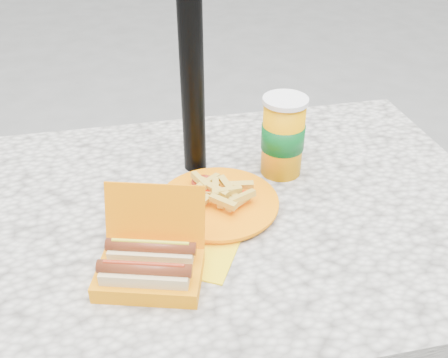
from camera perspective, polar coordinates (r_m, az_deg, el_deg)
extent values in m
cube|color=beige|center=(1.03, -1.79, -4.43)|extent=(1.20, 0.80, 0.05)
cylinder|color=black|center=(1.54, -22.72, -10.64)|extent=(0.07, 0.07, 0.70)
cylinder|color=black|center=(1.62, 14.13, -5.89)|extent=(0.07, 0.07, 0.70)
cylinder|color=black|center=(1.00, -3.96, 18.58)|extent=(0.05, 0.05, 2.20)
cube|color=#FF7E00|center=(0.86, -8.49, -10.77)|extent=(0.20, 0.16, 0.03)
cube|color=#FF7E00|center=(0.87, -7.90, -4.12)|extent=(0.18, 0.09, 0.11)
cube|color=#D5BD81|center=(0.83, -8.95, -11.16)|extent=(0.15, 0.08, 0.04)
cylinder|color=maroon|center=(0.81, -9.09, -10.08)|extent=(0.15, 0.06, 0.02)
cylinder|color=#9A270F|center=(0.81, -9.15, -9.55)|extent=(0.13, 0.04, 0.01)
cube|color=#D5BD81|center=(0.87, -8.24, -8.73)|extent=(0.15, 0.08, 0.04)
cylinder|color=maroon|center=(0.85, -8.36, -7.66)|extent=(0.15, 0.06, 0.02)
cylinder|color=gold|center=(0.84, -8.42, -7.13)|extent=(0.13, 0.04, 0.01)
cube|color=yellow|center=(0.94, -4.09, -6.74)|extent=(0.26, 0.26, 0.00)
cylinder|color=#FF7E00|center=(1.01, -0.69, -2.79)|extent=(0.24, 0.24, 0.01)
cylinder|color=#FF7E00|center=(1.01, -0.69, -2.60)|extent=(0.25, 0.25, 0.01)
cube|color=gold|center=(1.00, 0.99, -1.73)|extent=(0.03, 0.06, 0.01)
cube|color=gold|center=(0.98, 1.62, -2.62)|extent=(0.06, 0.04, 0.01)
cube|color=gold|center=(0.98, 2.12, -2.09)|extent=(0.06, 0.04, 0.01)
cube|color=gold|center=(1.04, -1.97, -0.42)|extent=(0.05, 0.05, 0.02)
cube|color=gold|center=(1.02, -3.09, -1.29)|extent=(0.06, 0.02, 0.02)
cube|color=gold|center=(1.00, -0.60, -1.88)|extent=(0.06, 0.04, 0.01)
cube|color=gold|center=(0.99, 0.38, -1.40)|extent=(0.06, 0.02, 0.01)
cube|color=gold|center=(1.00, -0.87, -1.23)|extent=(0.05, 0.06, 0.01)
cube|color=gold|center=(0.96, -0.11, -2.65)|extent=(0.05, 0.05, 0.01)
cube|color=gold|center=(0.99, 0.07, -2.14)|extent=(0.04, 0.06, 0.01)
cube|color=gold|center=(1.01, 0.34, -0.71)|extent=(0.03, 0.06, 0.02)
cube|color=gold|center=(0.98, -3.52, -2.95)|extent=(0.03, 0.06, 0.01)
cube|color=gold|center=(1.02, -1.76, -0.34)|extent=(0.06, 0.05, 0.01)
cube|color=gold|center=(1.02, -2.75, -0.18)|extent=(0.03, 0.06, 0.01)
cube|color=gold|center=(0.97, -2.82, -2.92)|extent=(0.05, 0.05, 0.01)
cube|color=gold|center=(1.02, 1.73, -0.71)|extent=(0.06, 0.02, 0.01)
cube|color=gold|center=(1.00, -1.01, -0.98)|extent=(0.03, 0.06, 0.01)
ellipsoid|color=#9A270F|center=(1.05, -2.37, -0.33)|extent=(0.05, 0.05, 0.02)
cube|color=red|center=(1.00, 0.03, -1.44)|extent=(0.10, 0.04, 0.00)
cylinder|color=#FFA000|center=(1.09, 6.73, 4.63)|extent=(0.09, 0.09, 0.17)
cylinder|color=#06561C|center=(1.09, 6.75, 4.86)|extent=(0.09, 0.09, 0.05)
cylinder|color=white|center=(1.05, 7.06, 8.91)|extent=(0.10, 0.10, 0.01)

